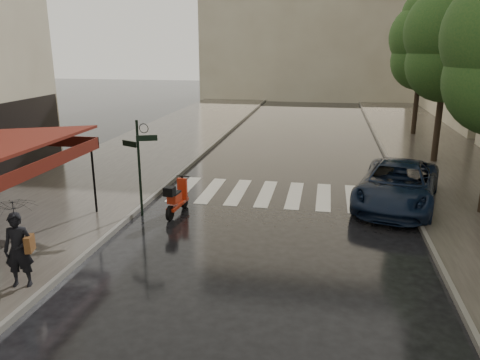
% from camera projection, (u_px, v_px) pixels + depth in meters
% --- Properties ---
extents(ground, '(120.00, 120.00, 0.00)m').
position_uv_depth(ground, '(142.00, 258.00, 12.09)').
color(ground, black).
rests_on(ground, ground).
extents(sidewalk_near, '(6.00, 60.00, 0.12)m').
position_uv_depth(sidewalk_near, '(148.00, 150.00, 24.19)').
color(sidewalk_near, '#38332D').
rests_on(sidewalk_near, ground).
extents(sidewalk_far, '(5.50, 60.00, 0.12)m').
position_uv_depth(sidewalk_far, '(450.00, 163.00, 21.60)').
color(sidewalk_far, '#38332D').
rests_on(sidewalk_far, ground).
extents(curb_near, '(0.12, 60.00, 0.16)m').
position_uv_depth(curb_near, '(205.00, 152.00, 23.65)').
color(curb_near, '#595651').
rests_on(curb_near, ground).
extents(curb_far, '(0.12, 60.00, 0.16)m').
position_uv_depth(curb_far, '(388.00, 160.00, 22.08)').
color(curb_far, '#595651').
rests_on(curb_far, ground).
extents(crosswalk, '(7.85, 3.20, 0.01)m').
position_uv_depth(crosswalk, '(280.00, 194.00, 17.23)').
color(crosswalk, silver).
rests_on(crosswalk, ground).
extents(signpost, '(1.17, 0.29, 3.10)m').
position_uv_depth(signpost, '(139.00, 160.00, 14.62)').
color(signpost, black).
rests_on(signpost, ground).
extents(tree_mid, '(3.80, 3.80, 8.34)m').
position_uv_depth(tree_mid, '(448.00, 38.00, 20.18)').
color(tree_mid, black).
rests_on(tree_mid, sidewalk_far).
extents(tree_far, '(3.80, 3.80, 8.16)m').
position_uv_depth(tree_far, '(422.00, 42.00, 26.79)').
color(tree_far, black).
rests_on(tree_far, sidewalk_far).
extents(pedestrian_with_umbrella, '(1.24, 1.26, 2.48)m').
position_uv_depth(pedestrian_with_umbrella, '(14.00, 216.00, 10.04)').
color(pedestrian_with_umbrella, black).
rests_on(pedestrian_with_umbrella, sidewalk_near).
extents(scooter, '(0.48, 1.72, 1.13)m').
position_uv_depth(scooter, '(176.00, 199.00, 15.07)').
color(scooter, black).
rests_on(scooter, ground).
extents(parked_car, '(3.64, 5.74, 1.48)m').
position_uv_depth(parked_car, '(398.00, 185.00, 15.87)').
color(parked_car, black).
rests_on(parked_car, ground).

